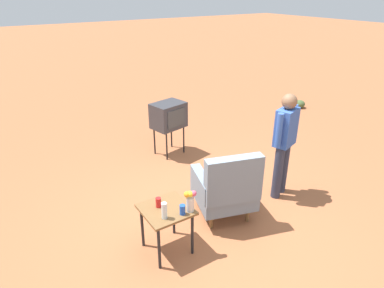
{
  "coord_description": "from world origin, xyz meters",
  "views": [
    {
      "loc": [
        2.35,
        3.1,
        2.98
      ],
      "look_at": [
        -0.34,
        -1.1,
        0.65
      ],
      "focal_mm": 31.49,
      "sensor_mm": 36.0,
      "label": 1
    }
  ],
  "objects": [
    {
      "name": "bottle_short_clear",
      "position": [
        0.94,
        0.34,
        0.72
      ],
      "size": [
        0.06,
        0.06,
        0.2
      ],
      "primitive_type": "cylinder",
      "color": "silver",
      "rests_on": "side_table"
    },
    {
      "name": "tv_on_stand",
      "position": [
        -0.5,
        -2.16,
        0.78
      ],
      "size": [
        0.68,
        0.56,
        1.03
      ],
      "color": "black",
      "rests_on": "ground"
    },
    {
      "name": "person_standing",
      "position": [
        -1.24,
        0.04,
        0.94
      ],
      "size": [
        0.54,
        0.32,
        1.64
      ],
      "color": "#2D3347",
      "rests_on": "ground"
    },
    {
      "name": "ground_plane",
      "position": [
        0.0,
        0.0,
        0.0
      ],
      "size": [
        60.0,
        60.0,
        0.0
      ],
      "primitive_type": "plane",
      "color": "#A05B38"
    },
    {
      "name": "soda_can_red",
      "position": [
        0.9,
        0.11,
        0.68
      ],
      "size": [
        0.07,
        0.07,
        0.12
      ],
      "primitive_type": "cylinder",
      "color": "red",
      "rests_on": "side_table"
    },
    {
      "name": "side_table",
      "position": [
        0.84,
        0.19,
        0.53
      ],
      "size": [
        0.56,
        0.56,
        0.62
      ],
      "color": "black",
      "rests_on": "ground"
    },
    {
      "name": "soda_can_blue",
      "position": [
        0.74,
        0.38,
        0.68
      ],
      "size": [
        0.07,
        0.07,
        0.12
      ],
      "primitive_type": "cylinder",
      "color": "blue",
      "rests_on": "side_table"
    },
    {
      "name": "armchair",
      "position": [
        -0.16,
        0.06,
        0.5
      ],
      "size": [
        0.95,
        0.97,
        1.06
      ],
      "color": "brown",
      "rests_on": "ground"
    },
    {
      "name": "shrub_near",
      "position": [
        -4.82,
        -2.66,
        0.11
      ],
      "size": [
        0.27,
        0.27,
        0.21
      ],
      "primitive_type": "ellipsoid",
      "color": "#475B33",
      "rests_on": "ground"
    },
    {
      "name": "flower_vase",
      "position": [
        0.63,
        0.38,
        0.77
      ],
      "size": [
        0.15,
        0.1,
        0.27
      ],
      "color": "silver",
      "rests_on": "side_table"
    }
  ]
}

